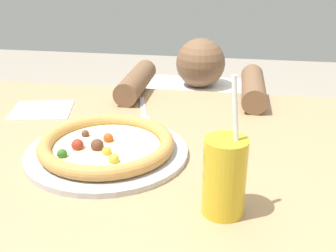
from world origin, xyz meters
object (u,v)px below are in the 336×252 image
(drink_cup_colored, at_px, (225,176))
(pizza_near, at_px, (107,147))
(fork, at_px, (143,110))
(diner_seated, at_px, (197,164))

(drink_cup_colored, bearing_deg, pizza_near, 146.29)
(drink_cup_colored, relative_size, fork, 1.19)
(drink_cup_colored, distance_m, diner_seated, 0.93)
(drink_cup_colored, height_order, fork, drink_cup_colored)
(pizza_near, relative_size, fork, 1.75)
(drink_cup_colored, bearing_deg, diner_seated, 97.94)
(drink_cup_colored, xyz_separation_m, fork, (-0.24, 0.44, -0.07))
(fork, height_order, diner_seated, diner_seated)
(fork, bearing_deg, pizza_near, -94.23)
(pizza_near, distance_m, fork, 0.27)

